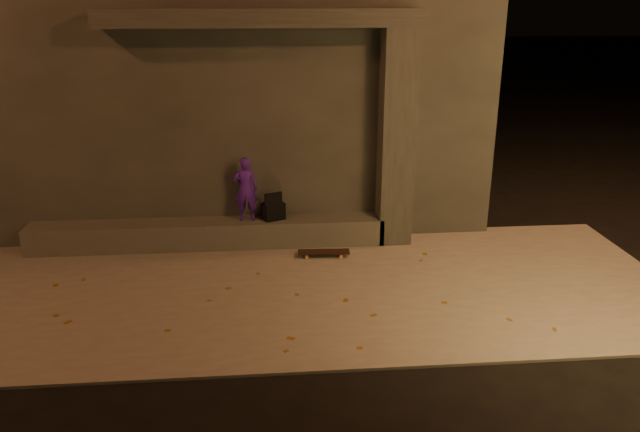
{
  "coord_description": "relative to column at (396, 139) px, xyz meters",
  "views": [
    {
      "loc": [
        -0.48,
        -6.32,
        4.1
      ],
      "look_at": [
        0.27,
        2.0,
        1.14
      ],
      "focal_mm": 35.0,
      "sensor_mm": 36.0,
      "label": 1
    }
  ],
  "objects": [
    {
      "name": "sidewalk",
      "position": [
        -1.7,
        -1.75,
        -1.82
      ],
      "size": [
        11.0,
        4.4,
        0.04
      ],
      "primitive_type": "cube",
      "color": "slate",
      "rests_on": "ground"
    },
    {
      "name": "column",
      "position": [
        0.0,
        0.0,
        0.0
      ],
      "size": [
        0.55,
        0.55,
        3.6
      ],
      "primitive_type": "cube",
      "color": "#373432",
      "rests_on": "sidewalk"
    },
    {
      "name": "ledge",
      "position": [
        -3.2,
        0.0,
        -1.58
      ],
      "size": [
        6.0,
        0.55,
        0.45
      ],
      "primitive_type": "cube",
      "color": "#52504A",
      "rests_on": "sidewalk"
    },
    {
      "name": "ground",
      "position": [
        -1.7,
        -3.75,
        -1.84
      ],
      "size": [
        120.0,
        120.0,
        0.0
      ],
      "primitive_type": "plane",
      "color": "black",
      "rests_on": "ground"
    },
    {
      "name": "canopy",
      "position": [
        -2.2,
        0.05,
        1.94
      ],
      "size": [
        5.0,
        0.7,
        0.28
      ],
      "primitive_type": "cube",
      "color": "#373432",
      "rests_on": "column"
    },
    {
      "name": "skateboard",
      "position": [
        -1.27,
        -0.65,
        -1.72
      ],
      "size": [
        0.86,
        0.26,
        0.09
      ],
      "rotation": [
        0.0,
        0.0,
        -0.05
      ],
      "color": "black",
      "rests_on": "sidewalk"
    },
    {
      "name": "skateboarder",
      "position": [
        -2.53,
        0.0,
        -0.8
      ],
      "size": [
        0.42,
        0.29,
        1.11
      ],
      "primitive_type": "imported",
      "rotation": [
        0.0,
        0.0,
        3.09
      ],
      "color": "#4718A2",
      "rests_on": "ledge"
    },
    {
      "name": "backpack",
      "position": [
        -2.07,
        0.0,
        -1.18
      ],
      "size": [
        0.42,
        0.35,
        0.5
      ],
      "rotation": [
        0.0,
        0.0,
        0.43
      ],
      "color": "black",
      "rests_on": "ledge"
    },
    {
      "name": "building",
      "position": [
        -2.7,
        2.74,
        0.77
      ],
      "size": [
        9.0,
        5.1,
        5.22
      ],
      "color": "#373432",
      "rests_on": "ground"
    }
  ]
}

